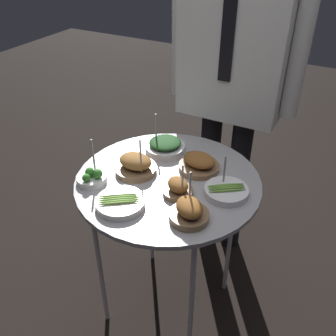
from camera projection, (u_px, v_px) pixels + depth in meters
name	position (u px, v px, depth m)	size (l,w,h in m)	color
ground_plane	(168.00, 302.00, 1.87)	(8.00, 8.00, 0.00)	black
serving_cart	(168.00, 189.00, 1.47)	(0.72, 0.72, 0.76)	#939399
bowl_roast_back_left	(178.00, 188.00, 1.35)	(0.11, 0.11, 0.15)	brown
bowl_spinach_mid_left	(165.00, 146.00, 1.60)	(0.17, 0.17, 0.16)	silver
bowl_roast_center	(199.00, 163.00, 1.48)	(0.16, 0.16, 0.07)	brown
bowl_roast_far_rim	(136.00, 165.00, 1.46)	(0.16, 0.16, 0.17)	brown
bowl_asparagus_back_right	(120.00, 202.00, 1.30)	(0.17, 0.17, 0.03)	silver
bowl_roast_front_left	(189.00, 211.00, 1.24)	(0.14, 0.14, 0.17)	brown
bowl_broccoli_front_right	(92.00, 177.00, 1.41)	(0.12, 0.12, 0.17)	white
bowl_asparagus_front_center	(226.00, 191.00, 1.36)	(0.16, 0.16, 0.13)	silver
waiter_figure	(234.00, 65.00, 1.66)	(0.61, 0.23, 1.66)	black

